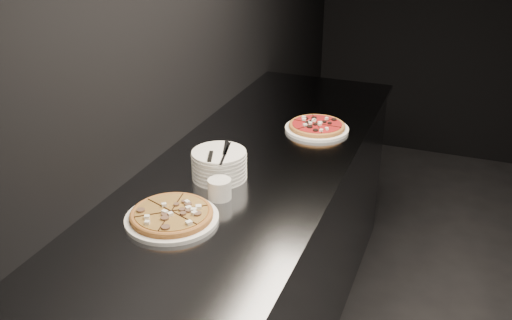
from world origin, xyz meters
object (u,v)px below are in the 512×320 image
(counter, at_px, (249,262))
(cutlery, at_px, (219,153))
(pizza_mushroom, at_px, (172,215))
(plate_stack, at_px, (219,165))
(pizza_tomato, at_px, (317,127))
(ramekin, at_px, (220,188))

(counter, relative_size, cutlery, 11.26)
(pizza_mushroom, relative_size, plate_stack, 1.73)
(pizza_tomato, relative_size, ramekin, 3.46)
(cutlery, bearing_deg, plate_stack, 97.82)
(pizza_mushroom, height_order, ramekin, ramekin)
(pizza_mushroom, xyz_separation_m, pizza_tomato, (0.23, 0.92, -0.00))
(counter, bearing_deg, cutlery, -110.06)
(pizza_tomato, height_order, plate_stack, plate_stack)
(pizza_mushroom, height_order, plate_stack, plate_stack)
(counter, xyz_separation_m, pizza_tomato, (0.15, 0.44, 0.48))
(pizza_mushroom, bearing_deg, ramekin, 66.49)
(counter, bearing_deg, plate_stack, -115.01)
(counter, height_order, cutlery, cutlery)
(pizza_mushroom, relative_size, pizza_tomato, 1.23)
(pizza_tomato, xyz_separation_m, ramekin, (-0.15, -0.72, 0.02))
(plate_stack, relative_size, cutlery, 0.94)
(plate_stack, xyz_separation_m, ramekin, (0.07, -0.14, -0.01))
(counter, height_order, plate_stack, plate_stack)
(ramekin, bearing_deg, counter, 90.62)
(ramekin, bearing_deg, pizza_tomato, 78.29)
(counter, xyz_separation_m, pizza_mushroom, (-0.08, -0.47, 0.48))
(plate_stack, distance_m, ramekin, 0.16)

